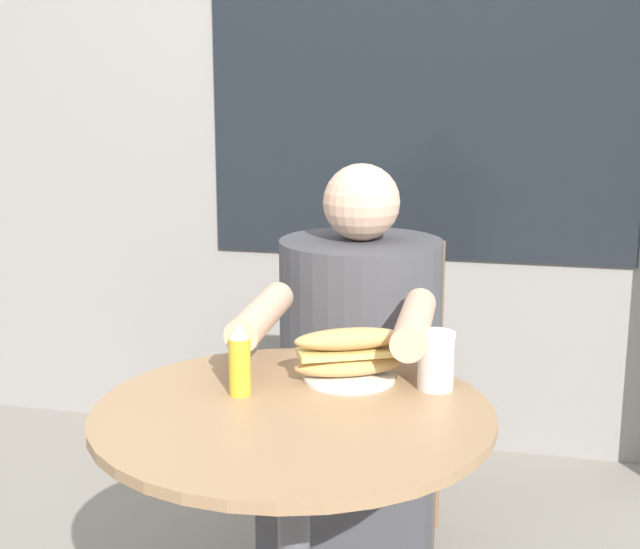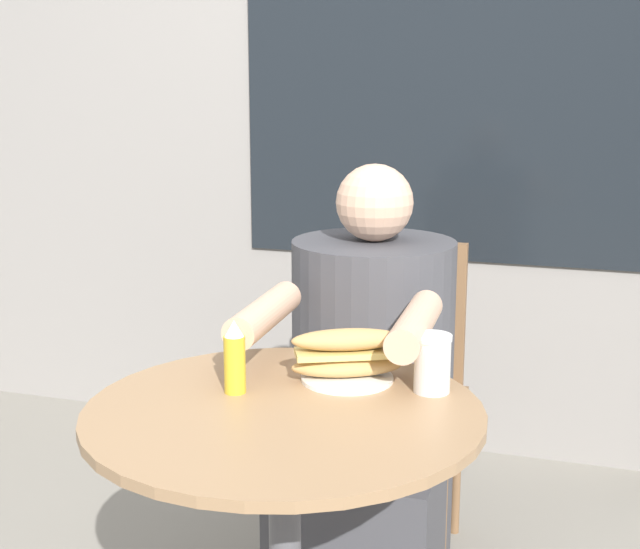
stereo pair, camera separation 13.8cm
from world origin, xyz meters
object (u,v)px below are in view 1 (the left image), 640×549
at_px(diner_chair, 378,366).
at_px(sandwich_on_plate, 349,356).
at_px(cafe_table, 294,510).
at_px(seated_diner, 357,428).
at_px(condiment_bottle, 240,360).
at_px(drink_cup, 436,360).

height_order(diner_chair, sandwich_on_plate, diner_chair).
relative_size(cafe_table, seated_diner, 0.66).
bearing_deg(cafe_table, sandwich_on_plate, 69.19).
height_order(diner_chair, condiment_bottle, condiment_bottle).
relative_size(cafe_table, sandwich_on_plate, 3.27).
distance_m(cafe_table, diner_chair, 0.92).
relative_size(diner_chair, sandwich_on_plate, 3.84).
distance_m(seated_diner, sandwich_on_plate, 0.50).
height_order(seated_diner, drink_cup, seated_diner).
bearing_deg(drink_cup, diner_chair, 107.10).
xyz_separation_m(cafe_table, seated_diner, (0.01, 0.57, -0.07)).
bearing_deg(drink_cup, condiment_bottle, -161.59).
distance_m(diner_chair, seated_diner, 0.36).
distance_m(diner_chair, sandwich_on_plate, 0.79).
bearing_deg(diner_chair, drink_cup, 104.42).
distance_m(sandwich_on_plate, drink_cup, 0.17).
bearing_deg(condiment_bottle, seated_diner, 76.50).
bearing_deg(sandwich_on_plate, seated_diner, 98.29).
height_order(seated_diner, sandwich_on_plate, seated_diner).
height_order(cafe_table, sandwich_on_plate, sandwich_on_plate).
bearing_deg(drink_cup, cafe_table, -145.37).
bearing_deg(condiment_bottle, sandwich_on_plate, 35.68).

